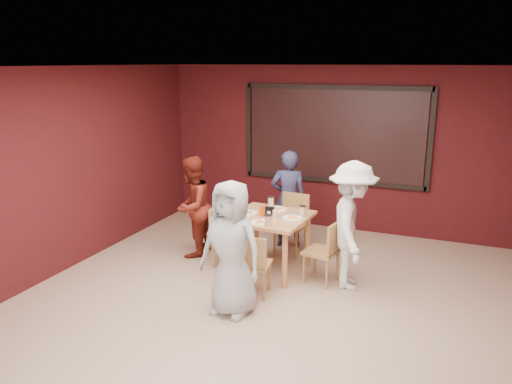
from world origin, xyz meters
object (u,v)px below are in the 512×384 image
at_px(chair_left, 222,232).
at_px(chair_right, 326,249).
at_px(diner_back, 288,199).
at_px(dining_table, 269,223).
at_px(chair_front, 253,262).
at_px(diner_left, 192,207).
at_px(diner_right, 352,226).
at_px(diner_front, 231,248).
at_px(chair_back, 292,220).

height_order(chair_left, chair_right, chair_left).
xyz_separation_m(chair_right, diner_back, (-0.92, 1.14, 0.29)).
xyz_separation_m(dining_table, chair_front, (0.10, -0.82, -0.24)).
xyz_separation_m(chair_right, diner_left, (-2.12, 0.22, 0.27)).
bearing_deg(diner_left, diner_back, 124.87).
relative_size(chair_right, diner_right, 0.51).
height_order(chair_front, diner_front, diner_front).
relative_size(chair_left, diner_back, 0.56).
xyz_separation_m(dining_table, chair_right, (0.83, -0.08, -0.23)).
relative_size(chair_back, diner_right, 0.55).
relative_size(chair_left, diner_right, 0.52).
bearing_deg(diner_right, chair_left, 74.23).
height_order(chair_right, diner_left, diner_left).
bearing_deg(chair_right, diner_left, 174.04).
xyz_separation_m(chair_right, diner_right, (0.31, 0.03, 0.35)).
xyz_separation_m(chair_back, diner_back, (-0.16, 0.25, 0.26)).
distance_m(diner_back, diner_right, 1.66).
xyz_separation_m(dining_table, diner_back, (-0.09, 1.06, 0.06)).
distance_m(chair_right, diner_left, 2.15).
distance_m(chair_front, chair_right, 1.04).
height_order(chair_back, diner_front, diner_front).
bearing_deg(chair_right, dining_table, 174.51).
relative_size(dining_table, chair_right, 1.29).
height_order(chair_back, chair_right, chair_back).
bearing_deg(diner_left, chair_left, 72.06).
xyz_separation_m(chair_left, chair_right, (1.55, -0.06, -0.00)).
distance_m(diner_front, diner_left, 1.94).
height_order(dining_table, chair_right, dining_table).
distance_m(chair_right, diner_right, 0.47).
distance_m(dining_table, diner_right, 1.15).
bearing_deg(chair_right, chair_back, 130.46).
distance_m(diner_front, diner_back, 2.35).
bearing_deg(chair_front, diner_left, 145.24).
distance_m(chair_right, diner_front, 1.48).
bearing_deg(diner_right, diner_back, 33.25).
height_order(diner_back, diner_left, diner_back).
height_order(chair_front, chair_left, chair_left).
height_order(chair_right, diner_right, diner_right).
bearing_deg(diner_right, dining_table, 72.82).
relative_size(chair_left, chair_right, 1.01).
bearing_deg(chair_front, dining_table, 96.71).
bearing_deg(chair_front, chair_left, 135.33).
height_order(chair_right, diner_front, diner_front).
relative_size(dining_table, diner_left, 0.73).
xyz_separation_m(chair_back, diner_right, (1.08, -0.86, 0.32)).
xyz_separation_m(chair_front, diner_back, (-0.19, 1.89, 0.31)).
distance_m(chair_back, chair_right, 1.18).
xyz_separation_m(dining_table, diner_right, (1.14, -0.05, 0.12)).
xyz_separation_m(diner_back, diner_right, (1.23, -1.11, 0.06)).
bearing_deg(chair_front, diner_right, 36.48).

